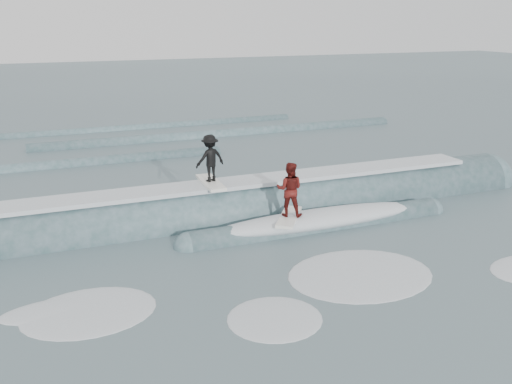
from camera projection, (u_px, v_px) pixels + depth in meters
name	position (u px, v px, depth m)	size (l,w,h in m)	color
ground	(303.00, 263.00, 16.23)	(160.00, 160.00, 0.00)	#384952
breaking_wave	(253.00, 214.00, 20.14)	(24.04, 3.97, 2.37)	#335456
surfer_black	(210.00, 161.00, 19.22)	(1.14, 2.02, 1.70)	white
surfer_red	(289.00, 192.00, 18.17)	(1.59, 1.96, 1.87)	white
whitewater	(281.00, 291.00, 14.60)	(14.76, 4.26, 0.10)	silver
far_swells	(134.00, 144.00, 31.30)	(34.80, 8.65, 0.80)	#335456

